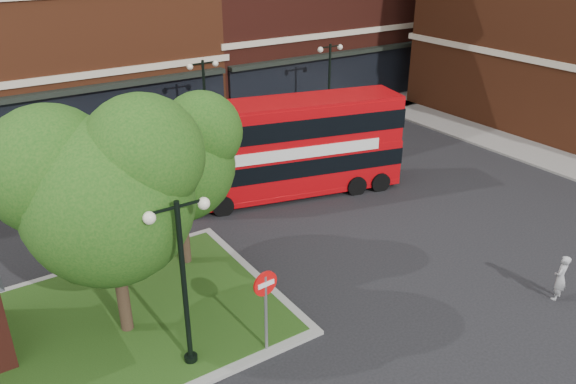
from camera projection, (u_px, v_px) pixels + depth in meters
ground at (351, 302)px, 18.06m from camera, size 120.00×120.00×0.00m
pavement_far at (159, 149)px, 30.52m from camera, size 44.00×3.00×0.12m
traffic_island at (72, 339)px, 16.31m from camera, size 12.60×7.60×0.15m
tree_island_west at (102, 185)px, 14.69m from camera, size 5.40×4.71×7.21m
tree_island_east at (174, 154)px, 18.31m from camera, size 4.46×3.90×6.29m
lamp_island at (183, 278)px, 14.27m from camera, size 1.72×0.36×5.00m
lamp_far_left at (205, 103)px, 28.83m from camera, size 1.72×0.36×5.00m
lamp_far_right at (329, 82)px, 32.82m from camera, size 1.72×0.36×5.00m
bus at (290, 141)px, 24.51m from camera, size 10.20×4.58×3.80m
woman at (560, 278)px, 17.91m from camera, size 0.65×0.50×1.58m
car_silver at (171, 138)px, 30.15m from camera, size 4.32×2.07×1.42m
car_white at (279, 128)px, 32.02m from camera, size 3.91×1.74×1.25m
no_entry_sign at (265, 296)px, 15.13m from camera, size 0.74×0.11×2.67m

